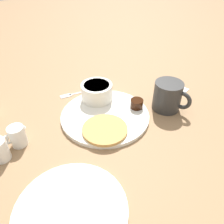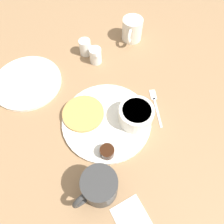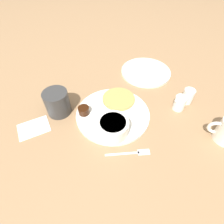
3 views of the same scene
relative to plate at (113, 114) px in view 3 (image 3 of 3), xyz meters
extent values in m
plane|color=#93704C|center=(0.00, 0.00, -0.01)|extent=(4.00, 4.00, 0.00)
cylinder|color=white|center=(0.00, 0.00, 0.00)|extent=(0.28, 0.28, 0.01)
cylinder|color=tan|center=(-0.04, -0.07, 0.01)|extent=(0.13, 0.13, 0.01)
cylinder|color=white|center=(0.02, 0.09, 0.03)|extent=(0.10, 0.10, 0.06)
cylinder|color=white|center=(0.02, 0.09, 0.06)|extent=(0.09, 0.09, 0.01)
cylinder|color=black|center=(0.11, -0.02, 0.02)|extent=(0.04, 0.04, 0.03)
cylinder|color=white|center=(0.03, 0.10, 0.02)|extent=(0.05, 0.05, 0.02)
sphere|color=white|center=(0.03, 0.10, 0.03)|extent=(0.03, 0.03, 0.03)
cylinder|color=#333333|center=(0.20, -0.06, 0.04)|extent=(0.09, 0.09, 0.10)
torus|color=#333333|center=(0.22, -0.10, 0.04)|extent=(0.04, 0.06, 0.06)
cylinder|color=white|center=(-0.26, 0.01, 0.02)|extent=(0.04, 0.04, 0.06)
torus|color=white|center=(-0.28, 0.01, 0.03)|extent=(0.03, 0.01, 0.03)
cone|color=white|center=(-0.24, 0.01, 0.05)|extent=(0.02, 0.02, 0.01)
cylinder|color=white|center=(-0.31, -0.02, 0.02)|extent=(0.04, 0.04, 0.06)
torus|color=white|center=(-0.29, 0.00, 0.03)|extent=(0.03, 0.03, 0.03)
cone|color=white|center=(-0.32, -0.03, 0.05)|extent=(0.01, 0.01, 0.01)
cube|color=silver|center=(0.00, 0.17, 0.00)|extent=(0.11, 0.02, 0.00)
cube|color=silver|center=(-0.07, 0.17, 0.00)|extent=(0.04, 0.02, 0.00)
cube|color=white|center=(0.29, 0.01, 0.00)|extent=(0.12, 0.11, 0.00)
torus|color=silver|center=(-0.32, 0.15, 0.04)|extent=(0.05, 0.03, 0.06)
cylinder|color=white|center=(-0.21, -0.24, 0.00)|extent=(0.24, 0.24, 0.01)
camera|label=1|loc=(-0.24, -0.48, 0.43)|focal=35.00mm
camera|label=2|loc=(0.32, -0.05, 0.60)|focal=35.00mm
camera|label=3|loc=(0.08, 0.43, 0.50)|focal=28.00mm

